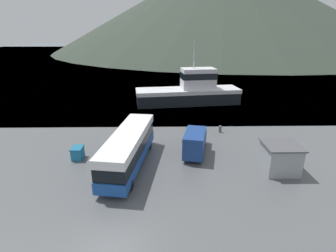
% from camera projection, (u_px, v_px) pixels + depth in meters
% --- Properties ---
extents(ground_plane, '(400.00, 400.00, 0.00)m').
position_uv_depth(ground_plane, '(114.00, 243.00, 15.46)').
color(ground_plane, '#515456').
extents(water_surface, '(240.00, 240.00, 0.00)m').
position_uv_depth(water_surface, '(158.00, 53.00, 146.66)').
color(water_surface, slate).
rests_on(water_surface, ground).
extents(hill_backdrop, '(197.64, 197.64, 52.79)m').
position_uv_depth(hill_backdrop, '(223.00, 4.00, 156.30)').
color(hill_backdrop, '#333D33').
rests_on(hill_backdrop, ground).
extents(tour_bus, '(4.11, 11.37, 3.27)m').
position_uv_depth(tour_bus, '(129.00, 147.00, 23.73)').
color(tour_bus, '#194799').
rests_on(tour_bus, ground).
extents(delivery_van, '(3.10, 5.92, 2.52)m').
position_uv_depth(delivery_van, '(195.00, 141.00, 26.27)').
color(delivery_van, navy).
rests_on(delivery_van, ground).
extents(fishing_boat, '(17.85, 6.92, 10.26)m').
position_uv_depth(fishing_boat, '(190.00, 91.00, 44.28)').
color(fishing_boat, black).
rests_on(fishing_boat, water_surface).
extents(storage_bin, '(1.06, 1.43, 1.20)m').
position_uv_depth(storage_bin, '(78.00, 153.00, 25.47)').
color(storage_bin, teal).
rests_on(storage_bin, ground).
extents(dock_kiosk, '(3.10, 3.04, 2.57)m').
position_uv_depth(dock_kiosk, '(280.00, 158.00, 23.00)').
color(dock_kiosk, '#93999E').
rests_on(dock_kiosk, ground).
extents(mooring_bollard, '(0.39, 0.39, 0.88)m').
position_uv_depth(mooring_bollard, '(220.00, 128.00, 32.16)').
color(mooring_bollard, '#4C4C51').
rests_on(mooring_bollard, ground).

